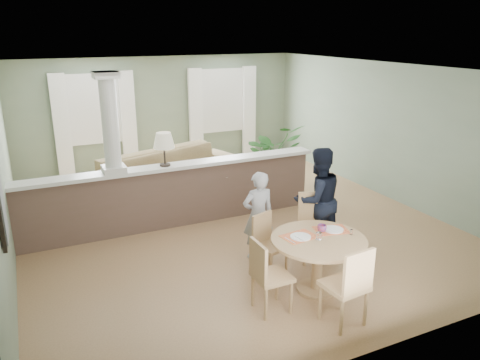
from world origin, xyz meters
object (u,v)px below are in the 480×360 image
chair_far_boy (267,241)px  chair_side (267,273)px  houseplant (273,155)px  chair_far_man (314,223)px  child_person (258,216)px  sofa (171,177)px  chair_near (349,284)px  dining_table (318,249)px  man_person (318,200)px

chair_far_boy → chair_side: size_ratio=0.91×
houseplant → chair_far_man: 3.46m
child_person → chair_far_man: bearing=157.9°
sofa → houseplant: (2.30, -0.04, 0.21)m
sofa → chair_far_boy: (0.36, -3.41, -0.01)m
chair_near → child_person: (-0.15, 1.98, 0.12)m
sofa → houseplant: houseplant is taller
sofa → child_person: (0.44, -2.97, 0.19)m
dining_table → child_person: (-0.28, 1.17, 0.08)m
sofa → chair_near: 4.98m
houseplant → chair_near: bearing=-109.3°
chair_near → chair_side: bearing=-48.9°
child_person → chair_far_boy: bearing=81.9°
chair_side → man_person: 1.95m
child_person → dining_table: bearing=105.8°
sofa → houseplant: size_ratio=2.40×
dining_table → chair_far_man: 0.95m
chair_far_man → child_person: child_person is taller
chair_far_man → child_person: (-0.76, 0.35, 0.12)m
houseplant → dining_table: houseplant is taller
houseplant → chair_far_boy: houseplant is taller
houseplant → chair_near: (-1.72, -4.91, -0.14)m
dining_table → chair_near: chair_near is taller
man_person → chair_far_man: bearing=47.8°
chair_near → chair_side: 0.97m
sofa → chair_side: size_ratio=3.53×
chair_far_man → man_person: (0.20, 0.22, 0.27)m
man_person → chair_far_boy: bearing=17.7°
chair_far_man → sofa: bearing=129.1°
chair_near → man_person: man_person is taller
dining_table → chair_far_boy: chair_far_boy is taller
sofa → chair_far_boy: 3.43m
chair_near → child_person: 1.99m
sofa → man_person: size_ratio=2.03×
dining_table → man_person: size_ratio=0.75×
chair_near → child_person: bearing=-91.4°
dining_table → chair_side: bearing=-169.9°
man_person → chair_side: bearing=38.9°
houseplant → dining_table: bearing=-111.2°
houseplant → sofa: bearing=178.9°
chair_side → man_person: size_ratio=0.57×
houseplant → man_person: bearing=-106.6°
sofa → man_person: bearing=-83.5°
sofa → chair_near: size_ratio=3.31×
houseplant → child_person: bearing=-122.5°
chair_side → child_person: bearing=-22.9°
chair_near → man_person: 2.04m
sofa → chair_side: (-0.12, -4.28, 0.03)m
dining_table → chair_far_man: (0.48, 0.82, -0.04)m
chair_far_boy → chair_near: chair_near is taller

